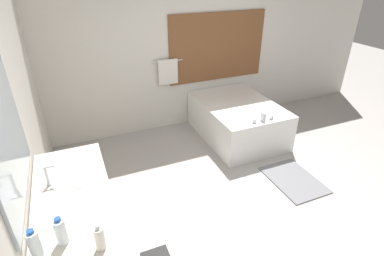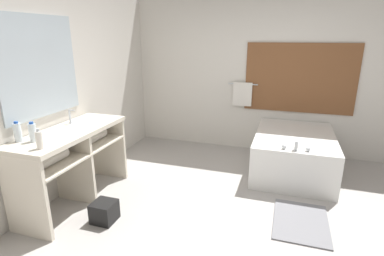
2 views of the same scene
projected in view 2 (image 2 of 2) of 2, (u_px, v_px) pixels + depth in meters
name	position (u px, v px, depth m)	size (l,w,h in m)	color
ground_plane	(235.00, 217.00, 3.34)	(16.00, 16.00, 0.00)	#A8A39E
wall_back_with_blinds	(263.00, 73.00, 4.96)	(7.40, 0.13, 2.70)	silver
wall_left_with_mirror	(56.00, 86.00, 3.59)	(0.08, 7.40, 2.70)	silver
vanity_counter	(73.00, 150.00, 3.50)	(0.58, 1.47, 0.91)	beige
sink_faucet	(70.00, 117.00, 3.63)	(0.09, 0.04, 0.18)	silver
bathtub	(293.00, 151.00, 4.37)	(1.09, 1.52, 0.70)	white
water_bottle_1	(33.00, 132.00, 3.01)	(0.07, 0.07, 0.21)	white
water_bottle_2	(18.00, 132.00, 3.01)	(0.07, 0.07, 0.21)	white
soap_dispenser	(39.00, 140.00, 2.82)	(0.06, 0.06, 0.20)	white
waste_bin	(104.00, 212.00, 3.24)	(0.24, 0.24, 0.22)	black
bath_mat	(301.00, 222.00, 3.24)	(0.57, 0.79, 0.02)	slate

